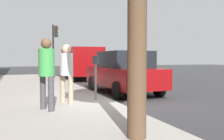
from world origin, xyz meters
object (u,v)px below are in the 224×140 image
at_px(pedestrian_at_meter, 67,69).
at_px(pedestrian_bystander, 47,67).
at_px(parking_meter, 96,68).
at_px(parked_sedan_near, 123,72).
at_px(traffic_signal, 55,42).
at_px(parked_van_far, 81,61).

height_order(pedestrian_at_meter, pedestrian_bystander, pedestrian_bystander).
xyz_separation_m(parking_meter, pedestrian_bystander, (-1.11, 1.65, 0.09)).
relative_size(pedestrian_at_meter, parked_sedan_near, 0.39).
xyz_separation_m(parking_meter, parked_sedan_near, (2.01, -1.84, -0.27)).
height_order(pedestrian_at_meter, traffic_signal, traffic_signal).
bearing_deg(pedestrian_bystander, parked_sedan_near, 18.27).
relative_size(parking_meter, parked_van_far, 0.27).
bearing_deg(pedestrian_at_meter, traffic_signal, 57.43).
xyz_separation_m(parked_van_far, traffic_signal, (0.16, 1.76, 1.32)).
bearing_deg(parking_meter, pedestrian_bystander, 124.10).
relative_size(parking_meter, parked_sedan_near, 0.32).
relative_size(pedestrian_at_meter, traffic_signal, 0.48).
relative_size(pedestrian_at_meter, parked_van_far, 0.33).
bearing_deg(pedestrian_at_meter, parking_meter, -9.73).
distance_m(parking_meter, traffic_signal, 9.77).
bearing_deg(parking_meter, pedestrian_at_meter, 106.77).
bearing_deg(parking_meter, parked_sedan_near, -42.49).
relative_size(parking_meter, traffic_signal, 0.39).
bearing_deg(pedestrian_bystander, parked_van_far, 48.26).
bearing_deg(traffic_signal, parked_sedan_near, -167.03).
bearing_deg(parking_meter, traffic_signal, -0.44).
distance_m(pedestrian_bystander, traffic_signal, 11.00).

